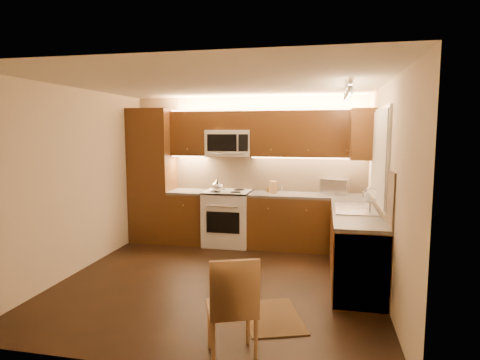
% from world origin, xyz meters
% --- Properties ---
extents(floor, '(4.00, 4.00, 0.01)m').
position_xyz_m(floor, '(0.00, 0.00, 0.00)').
color(floor, black).
rests_on(floor, ground).
extents(ceiling, '(4.00, 4.00, 0.01)m').
position_xyz_m(ceiling, '(0.00, 0.00, 2.50)').
color(ceiling, beige).
rests_on(ceiling, ground).
extents(wall_back, '(4.00, 0.01, 2.50)m').
position_xyz_m(wall_back, '(0.00, 2.00, 1.25)').
color(wall_back, beige).
rests_on(wall_back, ground).
extents(wall_front, '(4.00, 0.01, 2.50)m').
position_xyz_m(wall_front, '(0.00, -2.00, 1.25)').
color(wall_front, beige).
rests_on(wall_front, ground).
extents(wall_left, '(0.01, 4.00, 2.50)m').
position_xyz_m(wall_left, '(-2.00, 0.00, 1.25)').
color(wall_left, beige).
rests_on(wall_left, ground).
extents(wall_right, '(0.01, 4.00, 2.50)m').
position_xyz_m(wall_right, '(2.00, 0.00, 1.25)').
color(wall_right, beige).
rests_on(wall_right, ground).
extents(pantry, '(0.70, 0.60, 2.30)m').
position_xyz_m(pantry, '(-1.65, 1.70, 1.15)').
color(pantry, '#45270E').
rests_on(pantry, floor).
extents(base_cab_back_left, '(0.62, 0.60, 0.86)m').
position_xyz_m(base_cab_back_left, '(-0.99, 1.70, 0.43)').
color(base_cab_back_left, '#45270E').
rests_on(base_cab_back_left, floor).
extents(counter_back_left, '(0.62, 0.60, 0.04)m').
position_xyz_m(counter_back_left, '(-0.99, 1.70, 0.88)').
color(counter_back_left, '#3C3A37').
rests_on(counter_back_left, base_cab_back_left).
extents(base_cab_back_right, '(1.92, 0.60, 0.86)m').
position_xyz_m(base_cab_back_right, '(1.04, 1.70, 0.43)').
color(base_cab_back_right, '#45270E').
rests_on(base_cab_back_right, floor).
extents(counter_back_right, '(1.92, 0.60, 0.04)m').
position_xyz_m(counter_back_right, '(1.04, 1.70, 0.88)').
color(counter_back_right, '#3C3A37').
rests_on(counter_back_right, base_cab_back_right).
extents(base_cab_right, '(0.60, 2.00, 0.86)m').
position_xyz_m(base_cab_right, '(1.70, 0.40, 0.43)').
color(base_cab_right, '#45270E').
rests_on(base_cab_right, floor).
extents(counter_right, '(0.60, 2.00, 0.04)m').
position_xyz_m(counter_right, '(1.70, 0.40, 0.88)').
color(counter_right, '#3C3A37').
rests_on(counter_right, base_cab_right).
extents(dishwasher, '(0.58, 0.60, 0.84)m').
position_xyz_m(dishwasher, '(1.70, -0.30, 0.43)').
color(dishwasher, silver).
rests_on(dishwasher, floor).
extents(backsplash_back, '(3.30, 0.02, 0.60)m').
position_xyz_m(backsplash_back, '(0.35, 1.99, 1.20)').
color(backsplash_back, tan).
rests_on(backsplash_back, wall_back).
extents(backsplash_right, '(0.02, 2.00, 0.60)m').
position_xyz_m(backsplash_right, '(1.99, 0.40, 1.20)').
color(backsplash_right, tan).
rests_on(backsplash_right, wall_right).
extents(upper_cab_back_left, '(0.62, 0.35, 0.75)m').
position_xyz_m(upper_cab_back_left, '(-0.99, 1.82, 1.88)').
color(upper_cab_back_left, '#45270E').
rests_on(upper_cab_back_left, wall_back).
extents(upper_cab_back_right, '(1.92, 0.35, 0.75)m').
position_xyz_m(upper_cab_back_right, '(1.04, 1.82, 1.88)').
color(upper_cab_back_right, '#45270E').
rests_on(upper_cab_back_right, wall_back).
extents(upper_cab_bridge, '(0.76, 0.35, 0.31)m').
position_xyz_m(upper_cab_bridge, '(-0.30, 1.82, 2.09)').
color(upper_cab_bridge, '#45270E').
rests_on(upper_cab_bridge, wall_back).
extents(upper_cab_right_corner, '(0.35, 0.50, 0.75)m').
position_xyz_m(upper_cab_right_corner, '(1.82, 1.40, 1.88)').
color(upper_cab_right_corner, '#45270E').
rests_on(upper_cab_right_corner, wall_right).
extents(stove, '(0.76, 0.65, 0.92)m').
position_xyz_m(stove, '(-0.30, 1.68, 0.46)').
color(stove, silver).
rests_on(stove, floor).
extents(microwave, '(0.76, 0.38, 0.44)m').
position_xyz_m(microwave, '(-0.30, 1.81, 1.72)').
color(microwave, silver).
rests_on(microwave, wall_back).
extents(window_frame, '(0.03, 1.44, 1.24)m').
position_xyz_m(window_frame, '(1.99, 0.55, 1.60)').
color(window_frame, silver).
rests_on(window_frame, wall_right).
extents(window_blinds, '(0.02, 1.36, 1.16)m').
position_xyz_m(window_blinds, '(1.97, 0.55, 1.60)').
color(window_blinds, silver).
rests_on(window_blinds, wall_right).
extents(sink, '(0.52, 0.86, 0.15)m').
position_xyz_m(sink, '(1.70, 0.55, 0.98)').
color(sink, silver).
rests_on(sink, counter_right).
extents(faucet, '(0.20, 0.04, 0.30)m').
position_xyz_m(faucet, '(1.88, 0.55, 1.05)').
color(faucet, silver).
rests_on(faucet, counter_right).
extents(track_light_bar, '(0.04, 1.20, 0.03)m').
position_xyz_m(track_light_bar, '(1.55, 0.40, 2.46)').
color(track_light_bar, silver).
rests_on(track_light_bar, ceiling).
extents(kettle, '(0.24, 0.24, 0.23)m').
position_xyz_m(kettle, '(-0.43, 1.52, 1.04)').
color(kettle, silver).
rests_on(kettle, stove).
extents(toaster_oven, '(0.50, 0.43, 0.25)m').
position_xyz_m(toaster_oven, '(1.48, 1.83, 1.03)').
color(toaster_oven, silver).
rests_on(toaster_oven, counter_back_right).
extents(knife_block, '(0.14, 0.17, 0.20)m').
position_xyz_m(knife_block, '(0.46, 1.72, 1.00)').
color(knife_block, '#A27049').
rests_on(knife_block, counter_back_right).
extents(spice_jar_a, '(0.05, 0.05, 0.09)m').
position_xyz_m(spice_jar_a, '(0.34, 1.85, 0.95)').
color(spice_jar_a, silver).
rests_on(spice_jar_a, counter_back_right).
extents(spice_jar_b, '(0.05, 0.05, 0.08)m').
position_xyz_m(spice_jar_b, '(0.36, 1.82, 0.94)').
color(spice_jar_b, brown).
rests_on(spice_jar_b, counter_back_right).
extents(spice_jar_c, '(0.04, 0.04, 0.09)m').
position_xyz_m(spice_jar_c, '(0.59, 1.94, 0.94)').
color(spice_jar_c, silver).
rests_on(spice_jar_c, counter_back_right).
extents(spice_jar_d, '(0.06, 0.06, 0.10)m').
position_xyz_m(spice_jar_d, '(0.41, 1.94, 0.95)').
color(spice_jar_d, olive).
rests_on(spice_jar_d, counter_back_right).
extents(soap_bottle, '(0.08, 0.08, 0.17)m').
position_xyz_m(soap_bottle, '(1.92, 1.30, 0.98)').
color(soap_bottle, silver).
rests_on(soap_bottle, counter_right).
extents(rug, '(0.80, 0.98, 0.01)m').
position_xyz_m(rug, '(0.80, -0.90, 0.01)').
color(rug, black).
rests_on(rug, floor).
extents(dining_chair, '(0.52, 0.52, 0.91)m').
position_xyz_m(dining_chair, '(0.55, -1.70, 0.46)').
color(dining_chair, '#A27049').
rests_on(dining_chair, floor).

